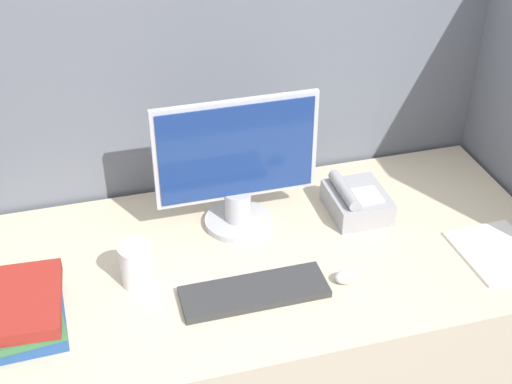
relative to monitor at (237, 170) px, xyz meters
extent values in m
cube|color=slate|center=(0.04, 0.28, -0.21)|extent=(2.09, 0.04, 1.51)
cube|color=beige|center=(0.04, -0.17, -0.58)|extent=(1.69, 0.81, 0.77)
cylinder|color=#B7B7BC|center=(0.00, 0.00, -0.18)|extent=(0.20, 0.20, 0.02)
cylinder|color=#B7B7BC|center=(0.00, 0.00, -0.13)|extent=(0.08, 0.08, 0.09)
cube|color=#B7B7BC|center=(0.00, 0.00, 0.06)|extent=(0.48, 0.02, 0.32)
cube|color=navy|center=(0.00, -0.01, 0.06)|extent=(0.45, 0.01, 0.29)
cube|color=#333333|center=(-0.04, -0.32, -0.18)|extent=(0.40, 0.13, 0.02)
ellipsoid|color=silver|center=(0.22, -0.34, -0.18)|extent=(0.06, 0.04, 0.03)
cylinder|color=white|center=(-0.33, -0.19, -0.14)|extent=(0.09, 0.09, 0.12)
cylinder|color=white|center=(-0.33, -0.19, -0.07)|extent=(0.09, 0.09, 0.01)
cube|color=#264C8C|center=(-0.62, -0.27, -0.18)|extent=(0.19, 0.26, 0.04)
cube|color=#38723F|center=(-0.63, -0.27, -0.15)|extent=(0.20, 0.28, 0.02)
cube|color=maroon|center=(-0.63, -0.27, -0.12)|extent=(0.21, 0.28, 0.04)
cube|color=#99999E|center=(0.37, -0.04, -0.16)|extent=(0.17, 0.20, 0.07)
cube|color=white|center=(0.39, -0.07, -0.12)|extent=(0.08, 0.09, 0.00)
cylinder|color=#99999E|center=(0.32, -0.04, -0.10)|extent=(0.04, 0.18, 0.04)
cube|color=white|center=(0.69, -0.34, -0.19)|extent=(0.22, 0.26, 0.01)
camera|label=1|loc=(-0.42, -1.70, 1.11)|focal=50.00mm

